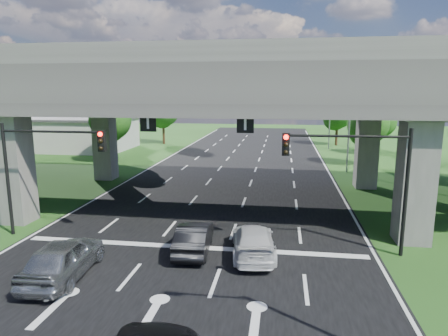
% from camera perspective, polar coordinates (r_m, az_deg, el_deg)
% --- Properties ---
extents(ground, '(160.00, 160.00, 0.00)m').
position_cam_1_polar(ground, '(17.11, -7.49, -15.59)').
color(ground, '#204516').
rests_on(ground, ground).
extents(road, '(18.00, 120.00, 0.03)m').
position_cam_1_polar(road, '(26.21, -1.52, -5.96)').
color(road, black).
rests_on(road, ground).
extents(overpass, '(80.00, 15.00, 10.00)m').
position_cam_1_polar(overpass, '(27.06, -0.87, 11.55)').
color(overpass, '#312F2D').
rests_on(overpass, ground).
extents(warehouse, '(20.00, 10.00, 4.00)m').
position_cam_1_polar(warehouse, '(58.50, -22.99, 4.51)').
color(warehouse, '#9E9E99').
rests_on(warehouse, ground).
extents(signal_right, '(5.76, 0.54, 6.00)m').
position_cam_1_polar(signal_right, '(19.28, 18.66, 0.10)').
color(signal_right, black).
rests_on(signal_right, ground).
extents(signal_left, '(5.76, 0.54, 6.00)m').
position_cam_1_polar(signal_left, '(22.52, -24.43, 1.17)').
color(signal_left, black).
rests_on(signal_left, ground).
extents(streetlight_far, '(3.38, 0.25, 10.00)m').
position_cam_1_polar(streetlight_far, '(39.17, 16.98, 7.83)').
color(streetlight_far, gray).
rests_on(streetlight_far, ground).
extents(streetlight_beyond, '(3.38, 0.25, 10.00)m').
position_cam_1_polar(streetlight_beyond, '(55.04, 14.55, 8.70)').
color(streetlight_beyond, gray).
rests_on(streetlight_beyond, ground).
extents(tree_left_near, '(4.50, 4.50, 7.80)m').
position_cam_1_polar(tree_left_near, '(44.72, -15.91, 6.89)').
color(tree_left_near, black).
rests_on(tree_left_near, ground).
extents(tree_left_mid, '(3.91, 3.90, 6.76)m').
position_cam_1_polar(tree_left_mid, '(53.27, -15.32, 6.79)').
color(tree_left_mid, black).
rests_on(tree_left_mid, ground).
extents(tree_left_far, '(4.80, 4.80, 8.32)m').
position_cam_1_polar(tree_left_far, '(59.34, -8.67, 8.37)').
color(tree_left_far, black).
rests_on(tree_left_far, ground).
extents(tree_right_near, '(4.20, 4.20, 7.28)m').
position_cam_1_polar(tree_right_near, '(43.70, 19.97, 6.14)').
color(tree_right_near, black).
rests_on(tree_right_near, ground).
extents(tree_right_mid, '(3.91, 3.90, 6.76)m').
position_cam_1_polar(tree_right_mid, '(52.16, 21.46, 6.35)').
color(tree_right_mid, black).
rests_on(tree_right_mid, ground).
extents(tree_right_far, '(4.50, 4.50, 7.80)m').
position_cam_1_polar(tree_right_far, '(59.28, 15.99, 7.76)').
color(tree_right_far, black).
rests_on(tree_right_far, ground).
extents(car_silver, '(2.25, 4.96, 1.65)m').
position_cam_1_polar(car_silver, '(18.07, -21.97, -11.87)').
color(car_silver, '#93979A').
rests_on(car_silver, road).
extents(car_dark, '(1.79, 4.32, 1.39)m').
position_cam_1_polar(car_dark, '(19.42, -4.31, -9.89)').
color(car_dark, black).
rests_on(car_dark, road).
extents(car_white, '(2.50, 4.97, 1.38)m').
position_cam_1_polar(car_white, '(19.03, 4.20, -10.34)').
color(car_white, silver).
rests_on(car_white, road).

